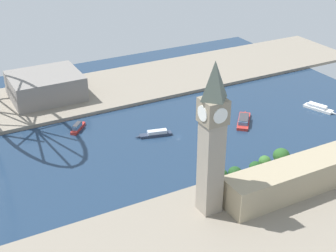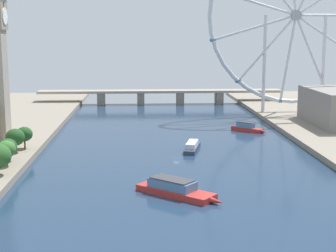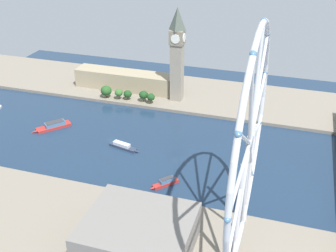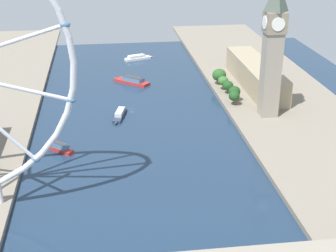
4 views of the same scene
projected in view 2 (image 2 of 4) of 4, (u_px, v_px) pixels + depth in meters
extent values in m
plane|color=#1E334C|center=(176.00, 157.00, 245.51)|extent=(394.31, 394.31, 0.00)
cylinder|color=white|center=(5.00, 16.00, 260.13)|extent=(0.50, 8.72, 8.72)
cylinder|color=#513823|center=(7.00, 161.00, 216.88)|extent=(0.80, 0.80, 4.04)
ellipsoid|color=#386B2D|center=(6.00, 149.00, 215.95)|extent=(8.21, 8.21, 7.39)
cylinder|color=#513823|center=(8.00, 158.00, 225.67)|extent=(0.80, 0.80, 3.01)
ellipsoid|color=#1E471E|center=(8.00, 147.00, 224.83)|extent=(8.33, 8.33, 7.50)
cylinder|color=#513823|center=(16.00, 148.00, 242.22)|extent=(0.80, 0.80, 3.73)
ellipsoid|color=#1E471E|center=(15.00, 137.00, 241.26)|extent=(9.03, 9.03, 8.13)
cylinder|color=#513823|center=(25.00, 144.00, 250.80)|extent=(0.80, 0.80, 3.93)
ellipsoid|color=#1E471E|center=(24.00, 134.00, 249.90)|extent=(8.01, 8.01, 7.21)
torus|color=silver|center=(296.00, 15.00, 361.05)|extent=(126.16, 2.98, 126.16)
cylinder|color=#99999E|center=(296.00, 15.00, 361.05)|extent=(7.39, 3.00, 7.39)
cylinder|color=silver|center=(255.00, 2.00, 357.97)|extent=(59.60, 1.79, 19.07)
cylinder|color=silver|center=(254.00, 28.00, 361.01)|extent=(59.60, 1.79, 19.07)
cylinder|color=silver|center=(267.00, 48.00, 364.07)|extent=(41.68, 1.79, 47.72)
cylinder|color=silver|center=(288.00, 58.00, 366.17)|extent=(10.54, 1.79, 61.22)
cylinder|color=silver|center=(312.00, 55.00, 366.64)|extent=(27.21, 1.79, 56.77)
cylinder|color=silver|center=(331.00, 39.00, 365.34)|extent=(52.78, 1.79, 34.80)
ellipsoid|color=teal|center=(213.00, 40.00, 360.98)|extent=(4.80, 3.20, 3.20)
ellipsoid|color=teal|center=(238.00, 81.00, 367.09)|extent=(4.80, 3.20, 3.20)
ellipsoid|color=teal|center=(280.00, 101.00, 371.28)|extent=(4.80, 3.20, 3.20)
ellipsoid|color=teal|center=(327.00, 94.00, 372.23)|extent=(4.80, 3.20, 3.20)
cylinder|color=silver|center=(323.00, 64.00, 368.23)|extent=(2.40, 2.40, 68.92)
cylinder|color=silver|center=(264.00, 64.00, 365.96)|extent=(2.40, 2.40, 68.92)
cube|color=gray|center=(160.00, 91.00, 434.31)|extent=(206.31, 14.70, 2.00)
cube|color=gray|center=(101.00, 99.00, 432.69)|extent=(6.00, 13.23, 9.83)
cube|color=gray|center=(141.00, 98.00, 434.46)|extent=(6.00, 13.23, 9.83)
cube|color=gray|center=(180.00, 98.00, 436.23)|extent=(6.00, 13.23, 9.83)
cube|color=gray|center=(219.00, 98.00, 438.00)|extent=(6.00, 13.23, 9.83)
cube|color=#B22D28|center=(176.00, 192.00, 187.33)|extent=(29.36, 26.90, 2.29)
cone|color=#B22D28|center=(217.00, 201.00, 176.61)|extent=(5.71, 5.34, 2.29)
cube|color=teal|center=(172.00, 184.00, 187.77)|extent=(18.45, 17.30, 3.20)
cube|color=#38383D|center=(172.00, 179.00, 187.45)|extent=(16.86, 15.87, 0.48)
cube|color=#2D384C|center=(192.00, 148.00, 260.64)|extent=(11.18, 25.55, 2.07)
cone|color=#2D384C|center=(196.00, 142.00, 274.67)|extent=(3.06, 4.85, 2.07)
cube|color=silver|center=(192.00, 144.00, 259.02)|extent=(8.03, 15.75, 2.57)
cube|color=#B22D28|center=(247.00, 129.00, 311.56)|extent=(18.06, 16.74, 2.32)
cone|color=#B22D28|center=(264.00, 132.00, 304.47)|extent=(4.22, 4.11, 2.32)
cube|color=teal|center=(246.00, 125.00, 311.70)|extent=(10.96, 10.34, 3.00)
cube|color=#38383D|center=(246.00, 122.00, 311.40)|extent=(10.00, 9.46, 0.43)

